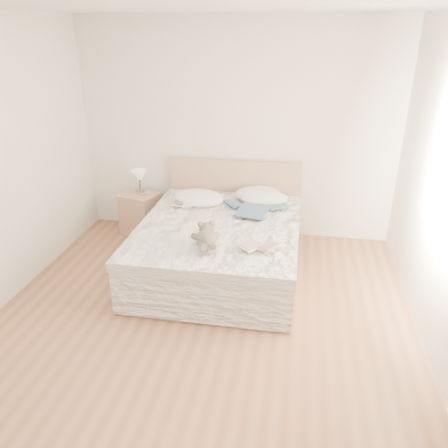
# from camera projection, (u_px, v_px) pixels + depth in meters

# --- Properties ---
(floor) EXTENTS (4.00, 4.50, 0.00)m
(floor) POSITION_uv_depth(u_px,v_px,m) (197.00, 331.00, 4.00)
(floor) COLOR brown
(floor) RESTS_ON ground
(ceiling) EXTENTS (4.00, 4.50, 0.00)m
(ceiling) POSITION_uv_depth(u_px,v_px,m) (187.00, 1.00, 2.89)
(ceiling) COLOR silver
(ceiling) RESTS_ON ground
(wall_back) EXTENTS (4.00, 0.02, 2.70)m
(wall_back) POSITION_uv_depth(u_px,v_px,m) (236.00, 132.00, 5.46)
(wall_back) COLOR silver
(wall_back) RESTS_ON ground
(wall_front) EXTENTS (4.00, 0.02, 2.70)m
(wall_front) POSITION_uv_depth(u_px,v_px,m) (29.00, 428.00, 1.42)
(wall_front) COLOR silver
(wall_front) RESTS_ON ground
(bed) EXTENTS (1.72, 2.14, 1.00)m
(bed) POSITION_uv_depth(u_px,v_px,m) (221.00, 244.00, 4.94)
(bed) COLOR tan
(bed) RESTS_ON floor
(nightstand) EXTENTS (0.55, 0.52, 0.56)m
(nightstand) POSITION_uv_depth(u_px,v_px,m) (141.00, 213.00, 5.82)
(nightstand) COLOR tan
(nightstand) RESTS_ON floor
(table_lamp) EXTENTS (0.25, 0.25, 0.31)m
(table_lamp) POSITION_uv_depth(u_px,v_px,m) (139.00, 177.00, 5.65)
(table_lamp) COLOR #544D48
(table_lamp) RESTS_ON nightstand
(pillow_left) EXTENTS (0.70, 0.54, 0.19)m
(pillow_left) POSITION_uv_depth(u_px,v_px,m) (198.00, 198.00, 5.33)
(pillow_left) COLOR white
(pillow_left) RESTS_ON bed
(pillow_middle) EXTENTS (0.69, 0.59, 0.18)m
(pillow_middle) POSITION_uv_depth(u_px,v_px,m) (258.00, 194.00, 5.47)
(pillow_middle) COLOR white
(pillow_middle) RESTS_ON bed
(pillow_right) EXTENTS (0.61, 0.44, 0.18)m
(pillow_right) POSITION_uv_depth(u_px,v_px,m) (264.00, 198.00, 5.34)
(pillow_right) COLOR white
(pillow_right) RESTS_ON bed
(blouse) EXTENTS (0.60, 0.63, 0.02)m
(blouse) POSITION_uv_depth(u_px,v_px,m) (253.00, 210.00, 5.02)
(blouse) COLOR navy
(blouse) RESTS_ON bed
(photo_book) EXTENTS (0.32, 0.24, 0.02)m
(photo_book) POSITION_uv_depth(u_px,v_px,m) (185.00, 204.00, 5.18)
(photo_book) COLOR silver
(photo_book) RESTS_ON bed
(childrens_book) EXTENTS (0.41, 0.38, 0.02)m
(childrens_book) POSITION_uv_depth(u_px,v_px,m) (260.00, 246.00, 4.18)
(childrens_book) COLOR beige
(childrens_book) RESTS_ON bed
(teddy_bear) EXTENTS (0.34, 0.40, 0.18)m
(teddy_bear) POSITION_uv_depth(u_px,v_px,m) (206.00, 244.00, 4.17)
(teddy_bear) COLOR brown
(teddy_bear) RESTS_ON bed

